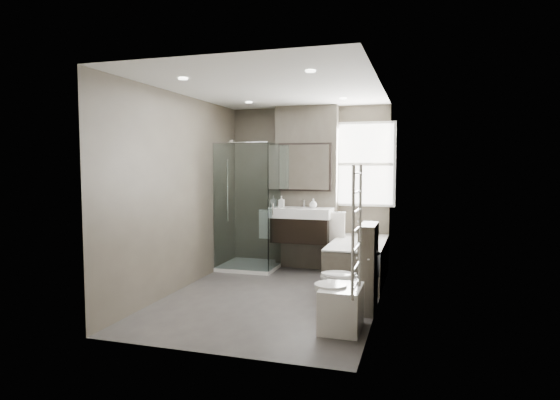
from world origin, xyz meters
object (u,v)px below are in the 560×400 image
at_px(bathtub, 358,259).
at_px(toilet, 347,280).
at_px(bidet, 341,307).
at_px(vanity, 301,225).

bearing_deg(bathtub, toilet, -88.12).
bearing_deg(bidet, vanity, 113.10).
relative_size(vanity, toilet, 1.38).
xyz_separation_m(vanity, bathtub, (0.92, -0.33, -0.43)).
bearing_deg(toilet, bidet, 16.73).
xyz_separation_m(bathtub, toilet, (0.05, -1.37, 0.03)).
bearing_deg(bidet, toilet, 93.65).
bearing_deg(toilet, vanity, -137.12).
height_order(toilet, bidet, toilet).
relative_size(bathtub, bidet, 2.82).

